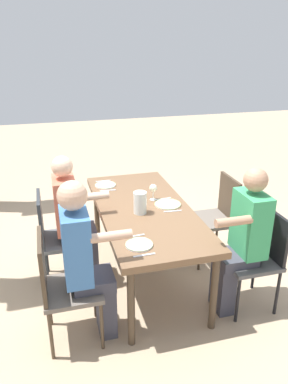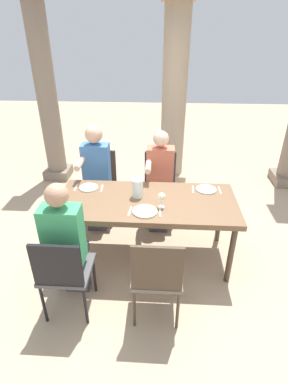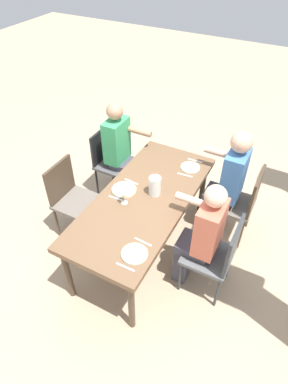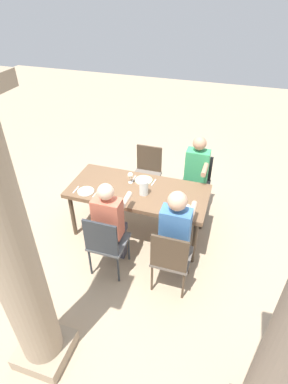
{
  "view_description": "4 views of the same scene",
  "coord_description": "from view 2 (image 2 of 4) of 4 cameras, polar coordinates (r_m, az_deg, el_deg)",
  "views": [
    {
      "loc": [
        -3.13,
        0.85,
        2.25
      ],
      "look_at": [
        0.03,
        -0.0,
        0.91
      ],
      "focal_mm": 34.92,
      "sensor_mm": 36.0,
      "label": 1
    },
    {
      "loc": [
        0.14,
        -2.74,
        2.4
      ],
      "look_at": [
        -0.03,
        -0.03,
        0.88
      ],
      "focal_mm": 28.08,
      "sensor_mm": 36.0,
      "label": 2
    },
    {
      "loc": [
        2.14,
        1.14,
        2.98
      ],
      "look_at": [
        -0.07,
        -0.04,
        0.77
      ],
      "focal_mm": 30.76,
      "sensor_mm": 36.0,
      "label": 3
    },
    {
      "loc": [
        -1.12,
        3.24,
        3.2
      ],
      "look_at": [
        -0.1,
        0.04,
        0.77
      ],
      "focal_mm": 28.72,
      "sensor_mm": 36.0,
      "label": 4
    }
  ],
  "objects": [
    {
      "name": "plate_2",
      "position": [
        3.46,
        11.74,
        0.52
      ],
      "size": [
        0.23,
        0.23,
        0.02
      ],
      "color": "white",
      "rests_on": "dining_table"
    },
    {
      "name": "fork_0",
      "position": [
        3.52,
        -12.8,
        0.83
      ],
      "size": [
        0.02,
        0.17,
        0.01
      ],
      "primitive_type": "cube",
      "rotation": [
        0.0,
        0.0,
        0.04
      ],
      "color": "silver",
      "rests_on": "dining_table"
    },
    {
      "name": "wine_glass_1",
      "position": [
        3.02,
        3.37,
        -0.93
      ],
      "size": [
        0.08,
        0.08,
        0.16
      ],
      "color": "white",
      "rests_on": "dining_table"
    },
    {
      "name": "spoon_0",
      "position": [
        3.45,
        -8.01,
        0.71
      ],
      "size": [
        0.03,
        0.17,
        0.01
      ],
      "primitive_type": "cube",
      "rotation": [
        0.0,
        0.0,
        0.08
      ],
      "color": "silver",
      "rests_on": "dining_table"
    },
    {
      "name": "fork_2",
      "position": [
        3.44,
        9.26,
        0.51
      ],
      "size": [
        0.03,
        0.17,
        0.01
      ],
      "primitive_type": "cube",
      "rotation": [
        0.0,
        0.0,
        -0.07
      ],
      "color": "silver",
      "rests_on": "dining_table"
    },
    {
      "name": "chair_west_south",
      "position": [
        2.79,
        -15.01,
        -14.22
      ],
      "size": [
        0.44,
        0.44,
        0.9
      ],
      "color": "#4F4F50",
      "rests_on": "ground"
    },
    {
      "name": "chair_west_north",
      "position": [
        4.13,
        -8.34,
        2.05
      ],
      "size": [
        0.44,
        0.44,
        0.94
      ],
      "color": "#6A6158",
      "rests_on": "ground"
    },
    {
      "name": "spoon_1",
      "position": [
        2.99,
        3.05,
        -3.83
      ],
      "size": [
        0.03,
        0.17,
        0.01
      ],
      "primitive_type": "cube",
      "rotation": [
        0.0,
        0.0,
        0.06
      ],
      "color": "silver",
      "rests_on": "dining_table"
    },
    {
      "name": "spoon_2",
      "position": [
        3.49,
        14.17,
        0.36
      ],
      "size": [
        0.02,
        0.17,
        0.01
      ],
      "primitive_type": "cube",
      "rotation": [
        0.0,
        0.0,
        0.0
      ],
      "color": "silver",
      "rests_on": "dining_table"
    },
    {
      "name": "chair_mid_south",
      "position": [
        2.66,
        2.46,
        -15.27
      ],
      "size": [
        0.44,
        0.44,
        0.93
      ],
      "color": "#6A6158",
      "rests_on": "ground"
    },
    {
      "name": "ground_plane",
      "position": [
        3.65,
        0.46,
        -11.91
      ],
      "size": [
        16.0,
        16.0,
        0.0
      ],
      "primitive_type": "plane",
      "color": "tan"
    },
    {
      "name": "diner_woman_green",
      "position": [
        3.87,
        -9.14,
        3.24
      ],
      "size": [
        0.35,
        0.5,
        1.35
      ],
      "color": "#3F3F4C",
      "rests_on": "ground"
    },
    {
      "name": "plate_1",
      "position": [
        2.99,
        0.17,
        -3.65
      ],
      "size": [
        0.26,
        0.26,
        0.02
      ],
      "color": "silver",
      "rests_on": "dining_table"
    },
    {
      "name": "diner_man_white",
      "position": [
        2.8,
        -14.5,
        -9.16
      ],
      "size": [
        0.35,
        0.49,
        1.32
      ],
      "color": "#3F3F4C",
      "rests_on": "ground"
    },
    {
      "name": "water_pitcher",
      "position": [
        3.22,
        -1.25,
        0.56
      ],
      "size": [
        0.12,
        0.12,
        0.21
      ],
      "color": "white",
      "rests_on": "dining_table"
    },
    {
      "name": "stone_column_near",
      "position": [
        5.21,
        -17.93,
        16.65
      ],
      "size": [
        0.42,
        0.42,
        2.81
      ],
      "color": "gray",
      "rests_on": "ground"
    },
    {
      "name": "plate_0",
      "position": [
        3.48,
        -10.44,
        0.86
      ],
      "size": [
        0.22,
        0.22,
        0.02
      ],
      "color": "white",
      "rests_on": "dining_table"
    },
    {
      "name": "stone_column_centre",
      "position": [
        4.89,
        5.73,
        16.87
      ],
      "size": [
        0.49,
        0.49,
        2.78
      ],
      "color": "tan",
      "rests_on": "ground"
    },
    {
      "name": "diner_guest_third",
      "position": [
        3.81,
        2.97,
        2.55
      ],
      "size": [
        0.35,
        0.49,
        1.29
      ],
      "color": "#3F3F4C",
      "rests_on": "ground"
    },
    {
      "name": "chair_mid_north",
      "position": [
        4.05,
        3.0,
        1.72
      ],
      "size": [
        0.44,
        0.44,
        0.93
      ],
      "color": "#5B5E61",
      "rests_on": "ground"
    },
    {
      "name": "dining_table",
      "position": [
        3.23,
        0.51,
        -2.54
      ],
      "size": [
        1.91,
        0.85,
        0.76
      ],
      "color": "brown",
      "rests_on": "ground"
    },
    {
      "name": "fork_1",
      "position": [
        3.01,
        -2.69,
        -3.65
      ],
      "size": [
        0.03,
        0.17,
        0.01
      ],
      "primitive_type": "cube",
      "rotation": [
        0.0,
        0.0,
        -0.08
      ],
      "color": "silver",
      "rests_on": "dining_table"
    }
  ]
}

